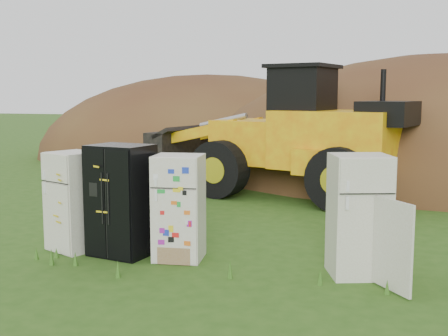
% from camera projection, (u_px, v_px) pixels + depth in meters
% --- Properties ---
extents(ground, '(120.00, 120.00, 0.00)m').
position_uv_depth(ground, '(211.00, 261.00, 9.24)').
color(ground, '#294F15').
rests_on(ground, ground).
extents(fridge_leftmost, '(0.99, 0.97, 1.74)m').
position_uv_depth(fridge_leftmost, '(75.00, 201.00, 9.86)').
color(fridge_leftmost, silver).
rests_on(fridge_leftmost, ground).
extents(fridge_black_side, '(1.11, 0.94, 1.89)m').
position_uv_depth(fridge_black_side, '(121.00, 200.00, 9.54)').
color(fridge_black_side, black).
rests_on(fridge_black_side, ground).
extents(fridge_sticker, '(0.87, 0.82, 1.75)m').
position_uv_depth(fridge_sticker, '(179.00, 207.00, 9.29)').
color(fridge_sticker, silver).
rests_on(fridge_sticker, ground).
extents(fridge_open_door, '(1.04, 1.00, 1.84)m').
position_uv_depth(fridge_open_door, '(359.00, 216.00, 8.45)').
color(fridge_open_door, silver).
rests_on(fridge_open_door, ground).
extents(wheel_loader, '(7.74, 4.70, 3.50)m').
position_uv_depth(wheel_loader, '(272.00, 131.00, 15.21)').
color(wheel_loader, yellow).
rests_on(wheel_loader, ground).
extents(dirt_mound_right, '(17.21, 12.62, 8.16)m').
position_uv_depth(dirt_mound_right, '(448.00, 176.00, 18.89)').
color(dirt_mound_right, '#472516').
rests_on(dirt_mound_right, ground).
extents(dirt_mound_left, '(15.26, 11.44, 7.16)m').
position_uv_depth(dirt_mound_left, '(207.00, 157.00, 24.45)').
color(dirt_mound_left, '#472516').
rests_on(dirt_mound_left, ground).
extents(dirt_mound_back, '(19.79, 13.19, 6.19)m').
position_uv_depth(dirt_mound_back, '(337.00, 152.00, 26.59)').
color(dirt_mound_back, '#472516').
rests_on(dirt_mound_back, ground).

